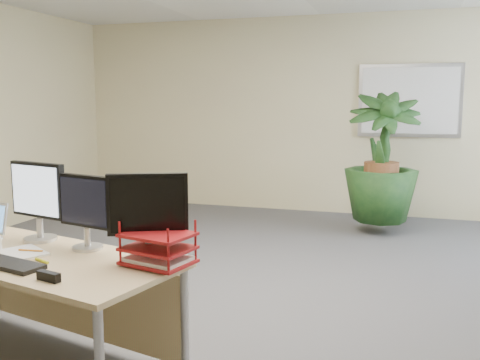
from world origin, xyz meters
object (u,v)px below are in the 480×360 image
(floor_plant, at_px, (381,170))
(monitor_right, at_px, (86,207))
(monitor_left, at_px, (38,196))
(desk, at_px, (47,274))

(floor_plant, height_order, monitor_right, floor_plant)
(monitor_left, bearing_deg, floor_plant, 62.24)
(desk, bearing_deg, monitor_right, 24.71)
(monitor_left, height_order, monitor_right, monitor_left)
(desk, distance_m, monitor_right, 0.46)
(desk, relative_size, monitor_right, 4.28)
(desk, distance_m, monitor_left, 0.50)
(monitor_left, relative_size, monitor_right, 1.12)
(desk, height_order, floor_plant, floor_plant)
(floor_plant, height_order, monitor_left, floor_plant)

